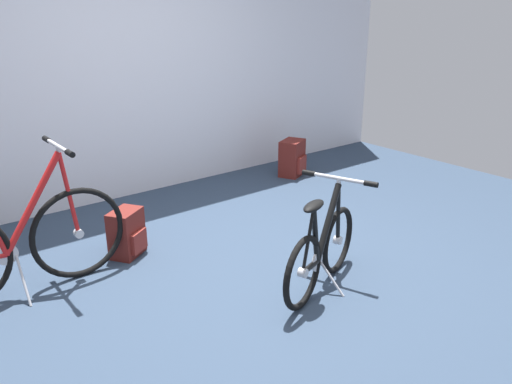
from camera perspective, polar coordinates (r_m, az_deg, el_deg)
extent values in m
plane|color=#2D3D51|center=(3.65, 0.97, -9.23)|extent=(6.91, 6.91, 0.00)
cube|color=silver|center=(5.03, -15.35, 17.14)|extent=(6.91, 0.10, 3.18)
torus|color=black|center=(3.65, 9.07, -5.30)|extent=(0.46, 0.20, 0.48)
cylinder|color=#B7B7BC|center=(3.65, 9.07, -5.30)|extent=(0.07, 0.07, 0.06)
torus|color=black|center=(3.20, 5.22, -8.92)|extent=(0.46, 0.20, 0.48)
cylinder|color=#B7B7BC|center=(3.20, 5.22, -8.92)|extent=(0.07, 0.07, 0.06)
cylinder|color=black|center=(3.28, 6.03, -8.25)|extent=(0.21, 0.11, 0.05)
cylinder|color=black|center=(3.40, 8.00, -3.32)|extent=(0.33, 0.15, 0.46)
cylinder|color=black|center=(3.25, 6.61, -4.86)|extent=(0.13, 0.08, 0.40)
cylinder|color=black|center=(3.28, 6.03, -8.25)|extent=(0.20, 0.10, 0.04)
cylinder|color=black|center=(3.54, 9.11, -2.30)|extent=(0.08, 0.05, 0.43)
cylinder|color=black|center=(3.16, 5.81, -5.44)|extent=(0.14, 0.07, 0.39)
ellipsoid|color=black|center=(3.13, 6.43, -1.55)|extent=(0.24, 0.16, 0.05)
cylinder|color=#B7B7BC|center=(3.44, 9.18, 1.19)|extent=(0.03, 0.03, 0.04)
cylinder|color=#B7B7BC|center=(3.44, 9.20, 1.50)|extent=(0.18, 0.42, 0.03)
cylinder|color=black|center=(3.36, 12.66, 0.87)|extent=(0.06, 0.10, 0.04)
cylinder|color=black|center=(3.52, 5.90, 2.10)|extent=(0.06, 0.10, 0.04)
cylinder|color=#B7B7BC|center=(3.37, 6.80, -7.62)|extent=(0.14, 0.06, 0.14)
cylinder|color=#B7B7BC|center=(3.43, 8.37, -9.46)|extent=(0.08, 0.19, 0.22)
torus|color=black|center=(3.70, -19.10, -4.36)|extent=(0.65, 0.04, 0.65)
cylinder|color=#B7B7BC|center=(3.70, -19.10, -4.36)|extent=(0.06, 0.05, 0.06)
cylinder|color=red|center=(3.53, -23.55, -1.14)|extent=(0.44, 0.04, 0.62)
cylinder|color=red|center=(3.59, -20.06, -0.22)|extent=(0.09, 0.03, 0.58)
cylinder|color=#B7B7BC|center=(3.49, -21.11, 4.46)|extent=(0.03, 0.03, 0.04)
cylinder|color=#B7B7BC|center=(3.49, -21.16, 4.78)|extent=(0.03, 0.44, 0.03)
cylinder|color=black|center=(3.28, -19.96, 4.05)|extent=(0.04, 0.09, 0.04)
cylinder|color=black|center=(3.69, -22.22, 5.43)|extent=(0.04, 0.09, 0.04)
cylinder|color=#B7B7BC|center=(3.61, -25.95, -6.26)|extent=(0.14, 0.02, 0.14)
cylinder|color=#B7B7BC|center=(3.61, -24.42, -8.91)|extent=(0.02, 0.19, 0.30)
cube|color=maroon|center=(5.69, 4.02, 3.80)|extent=(0.35, 0.31, 0.40)
cube|color=maroon|center=(5.67, 5.11, 3.07)|extent=(0.20, 0.12, 0.17)
cube|color=maroon|center=(3.97, -14.20, -4.43)|extent=(0.31, 0.29, 0.36)
cube|color=maroon|center=(3.94, -12.85, -5.36)|extent=(0.17, 0.12, 0.16)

